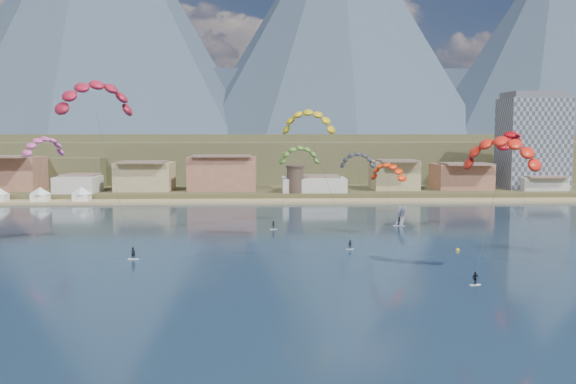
{
  "coord_description": "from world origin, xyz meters",
  "views": [
    {
      "loc": [
        -3.68,
        -76.6,
        20.2
      ],
      "look_at": [
        0.0,
        32.0,
        10.0
      ],
      "focal_mm": 38.7,
      "sensor_mm": 36.0,
      "label": 1
    }
  ],
  "objects_px": {
    "kitesurfer_yellow": "(309,119)",
    "kitesurfer_green": "(299,153)",
    "apartment_tower": "(533,141)",
    "watchtower": "(295,179)",
    "windsurfer": "(400,220)",
    "buoy": "(458,250)",
    "kitesurfer_red": "(95,93)",
    "kitesurfer_orange": "(501,148)"
  },
  "relations": [
    {
      "from": "kitesurfer_yellow",
      "to": "kitesurfer_green",
      "type": "relative_size",
      "value": 1.32
    },
    {
      "from": "apartment_tower",
      "to": "kitesurfer_yellow",
      "type": "relative_size",
      "value": 1.22
    },
    {
      "from": "kitesurfer_green",
      "to": "watchtower",
      "type": "bearing_deg",
      "value": 88.42
    },
    {
      "from": "windsurfer",
      "to": "buoy",
      "type": "distance_m",
      "value": 29.51
    },
    {
      "from": "kitesurfer_red",
      "to": "kitesurfer_yellow",
      "type": "height_order",
      "value": "kitesurfer_red"
    },
    {
      "from": "kitesurfer_orange",
      "to": "windsurfer",
      "type": "height_order",
      "value": "kitesurfer_orange"
    },
    {
      "from": "kitesurfer_red",
      "to": "buoy",
      "type": "height_order",
      "value": "kitesurfer_red"
    },
    {
      "from": "kitesurfer_green",
      "to": "windsurfer",
      "type": "bearing_deg",
      "value": -16.01
    },
    {
      "from": "kitesurfer_red",
      "to": "windsurfer",
      "type": "bearing_deg",
      "value": 21.91
    },
    {
      "from": "kitesurfer_orange",
      "to": "kitesurfer_red",
      "type": "bearing_deg",
      "value": 161.37
    },
    {
      "from": "watchtower",
      "to": "kitesurfer_red",
      "type": "relative_size",
      "value": 0.27
    },
    {
      "from": "watchtower",
      "to": "kitesurfer_yellow",
      "type": "xyz_separation_m",
      "value": [
        -0.89,
        -74.9,
        16.68
      ]
    },
    {
      "from": "kitesurfer_yellow",
      "to": "kitesurfer_orange",
      "type": "distance_m",
      "value": 37.8
    },
    {
      "from": "windsurfer",
      "to": "kitesurfer_yellow",
      "type": "bearing_deg",
      "value": -139.11
    },
    {
      "from": "kitesurfer_red",
      "to": "kitesurfer_green",
      "type": "distance_m",
      "value": 49.26
    },
    {
      "from": "watchtower",
      "to": "kitesurfer_yellow",
      "type": "height_order",
      "value": "kitesurfer_yellow"
    },
    {
      "from": "kitesurfer_red",
      "to": "windsurfer",
      "type": "xyz_separation_m",
      "value": [
        59.19,
        23.8,
        -25.95
      ]
    },
    {
      "from": "kitesurfer_orange",
      "to": "watchtower",
      "type": "bearing_deg",
      "value": 103.95
    },
    {
      "from": "apartment_tower",
      "to": "windsurfer",
      "type": "bearing_deg",
      "value": -130.21
    },
    {
      "from": "apartment_tower",
      "to": "kitesurfer_green",
      "type": "bearing_deg",
      "value": -141.78
    },
    {
      "from": "kitesurfer_orange",
      "to": "windsurfer",
      "type": "relative_size",
      "value": 4.85
    },
    {
      "from": "watchtower",
      "to": "windsurfer",
      "type": "distance_m",
      "value": 60.19
    },
    {
      "from": "kitesurfer_yellow",
      "to": "buoy",
      "type": "height_order",
      "value": "kitesurfer_yellow"
    },
    {
      "from": "apartment_tower",
      "to": "kitesurfer_yellow",
      "type": "distance_m",
      "value": 120.31
    },
    {
      "from": "watchtower",
      "to": "kitesurfer_orange",
      "type": "bearing_deg",
      "value": -76.05
    },
    {
      "from": "watchtower",
      "to": "buoy",
      "type": "distance_m",
      "value": 89.21
    },
    {
      "from": "apartment_tower",
      "to": "kitesurfer_red",
      "type": "relative_size",
      "value": 1.01
    },
    {
      "from": "kitesurfer_yellow",
      "to": "buoy",
      "type": "relative_size",
      "value": 37.47
    },
    {
      "from": "apartment_tower",
      "to": "kitesurfer_orange",
      "type": "bearing_deg",
      "value": -115.31
    },
    {
      "from": "watchtower",
      "to": "kitesurfer_red",
      "type": "xyz_separation_m",
      "value": [
        -38.68,
        -80.17,
        20.99
      ]
    },
    {
      "from": "kitesurfer_yellow",
      "to": "buoy",
      "type": "xyz_separation_m",
      "value": [
        25.23,
        -10.7,
        -22.93
      ]
    },
    {
      "from": "kitesurfer_red",
      "to": "buoy",
      "type": "distance_m",
      "value": 68.86
    },
    {
      "from": "kitesurfer_orange",
      "to": "apartment_tower",
      "type": "bearing_deg",
      "value": 64.69
    },
    {
      "from": "kitesurfer_red",
      "to": "kitesurfer_yellow",
      "type": "relative_size",
      "value": 1.21
    },
    {
      "from": "apartment_tower",
      "to": "buoy",
      "type": "relative_size",
      "value": 45.85
    },
    {
      "from": "apartment_tower",
      "to": "watchtower",
      "type": "height_order",
      "value": "apartment_tower"
    },
    {
      "from": "windsurfer",
      "to": "watchtower",
      "type": "bearing_deg",
      "value": 110.0
    },
    {
      "from": "watchtower",
      "to": "windsurfer",
      "type": "relative_size",
      "value": 1.93
    },
    {
      "from": "kitesurfer_yellow",
      "to": "apartment_tower",
      "type": "bearing_deg",
      "value": 47.7
    },
    {
      "from": "buoy",
      "to": "apartment_tower",
      "type": "bearing_deg",
      "value": 60.8
    },
    {
      "from": "kitesurfer_green",
      "to": "buoy",
      "type": "bearing_deg",
      "value": -54.09
    },
    {
      "from": "kitesurfer_red",
      "to": "kitesurfer_yellow",
      "type": "bearing_deg",
      "value": 7.94
    }
  ]
}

